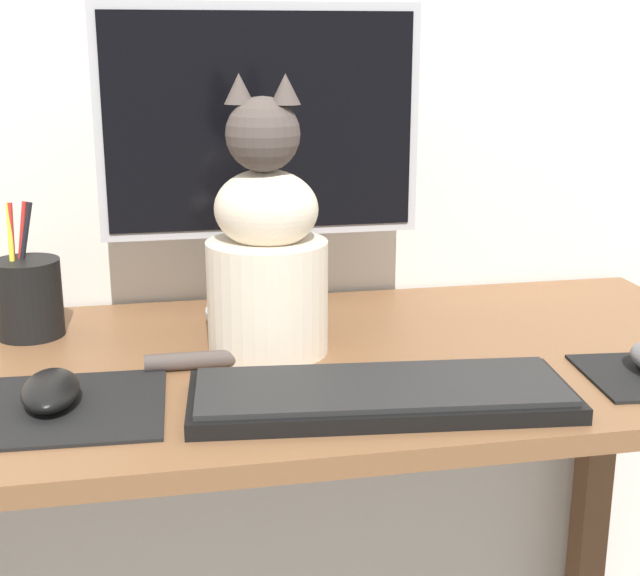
{
  "coord_description": "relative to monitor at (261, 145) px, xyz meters",
  "views": [
    {
      "loc": [
        -0.15,
        -1.05,
        1.15
      ],
      "look_at": [
        0.04,
        -0.07,
        0.87
      ],
      "focal_mm": 50.0,
      "sensor_mm": 36.0,
      "label": 1
    }
  ],
  "objects": [
    {
      "name": "computer_mouse_left",
      "position": [
        -0.27,
        -0.29,
        -0.23
      ],
      "size": [
        0.06,
        0.11,
        0.03
      ],
      "color": "black",
      "rests_on": "mousepad_left"
    },
    {
      "name": "pen_cup",
      "position": [
        -0.32,
        -0.03,
        -0.19
      ],
      "size": [
        0.09,
        0.09,
        0.18
      ],
      "color": "black",
      "rests_on": "desk"
    },
    {
      "name": "monitor",
      "position": [
        0.0,
        0.0,
        0.0
      ],
      "size": [
        0.45,
        0.17,
        0.44
      ],
      "color": "#B2B2B7",
      "rests_on": "desk"
    },
    {
      "name": "desk",
      "position": [
        -0.01,
        -0.19,
        -0.37
      ],
      "size": [
        1.27,
        0.57,
        0.76
      ],
      "color": "brown",
      "rests_on": "ground_plane"
    },
    {
      "name": "cat",
      "position": [
        -0.02,
        -0.16,
        -0.12
      ],
      "size": [
        0.26,
        0.2,
        0.35
      ],
      "rotation": [
        0.0,
        0.0,
        -0.35
      ],
      "color": "beige",
      "rests_on": "desk"
    },
    {
      "name": "mousepad_left",
      "position": [
        -0.26,
        -0.3,
        -0.25
      ],
      "size": [
        0.23,
        0.21,
        0.0
      ],
      "rotation": [
        0.0,
        0.0,
        -0.04
      ],
      "color": "black",
      "rests_on": "desk"
    },
    {
      "name": "keyboard",
      "position": [
        0.08,
        -0.35,
        -0.24
      ],
      "size": [
        0.43,
        0.2,
        0.02
      ],
      "rotation": [
        0.0,
        0.0,
        -0.1
      ],
      "color": "black",
      "rests_on": "desk"
    }
  ]
}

